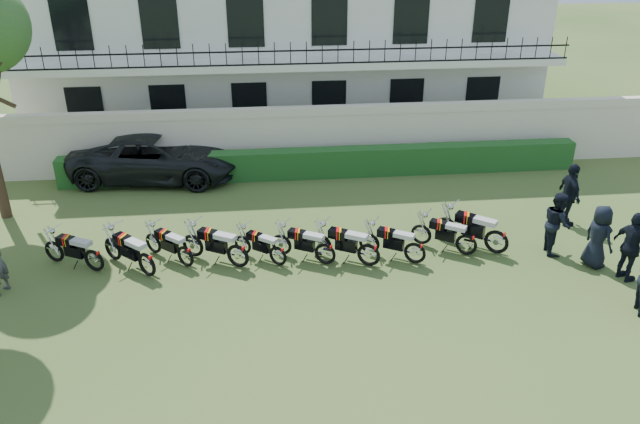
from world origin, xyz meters
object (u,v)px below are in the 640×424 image
at_px(motorcycle_0, 93,255).
at_px(motorcycle_2, 185,252).
at_px(motorcycle_7, 415,248).
at_px(officer_3, 599,237).
at_px(motorcycle_8, 467,240).
at_px(officer_5, 570,195).
at_px(motorcycle_6, 369,250).
at_px(motorcycle_9, 497,236).
at_px(suv, 155,157).
at_px(motorcycle_1, 146,259).
at_px(motorcycle_3, 238,250).
at_px(motorcycle_4, 278,251).
at_px(officer_4, 557,223).
at_px(motorcycle_5, 325,249).
at_px(officer_2, 632,247).

xyz_separation_m(motorcycle_0, motorcycle_2, (2.31, -0.00, -0.02)).
height_order(motorcycle_7, officer_3, officer_3).
distance_m(motorcycle_8, officer_5, 3.87).
bearing_deg(motorcycle_6, motorcycle_7, -60.26).
relative_size(motorcycle_9, suv, 0.30).
distance_m(motorcycle_1, motorcycle_3, 2.30).
distance_m(motorcycle_1, officer_5, 12.06).
bearing_deg(motorcycle_1, motorcycle_9, -46.10).
distance_m(motorcycle_4, officer_4, 7.52).
distance_m(motorcycle_5, officer_3, 7.07).
height_order(motorcycle_5, officer_4, officer_4).
distance_m(motorcycle_7, motorcycle_9, 2.34).
xyz_separation_m(motorcycle_1, motorcycle_3, (2.29, 0.20, 0.00)).
relative_size(motorcycle_7, officer_4, 0.95).
bearing_deg(motorcycle_0, officer_2, -69.99).
bearing_deg(motorcycle_8, motorcycle_4, 124.06).
bearing_deg(motorcycle_7, motorcycle_4, 116.66).
xyz_separation_m(suv, officer_2, (12.65, -8.00, 0.14)).
bearing_deg(suv, motorcycle_0, 179.42).
xyz_separation_m(motorcycle_7, motorcycle_8, (1.49, 0.31, -0.00)).
distance_m(motorcycle_2, officer_5, 11.10).
bearing_deg(motorcycle_3, officer_5, -51.28).
bearing_deg(motorcycle_4, motorcycle_1, 130.95).
bearing_deg(motorcycle_7, motorcycle_8, -47.25).
relative_size(motorcycle_9, officer_4, 0.99).
bearing_deg(motorcycle_5, suv, 67.80).
distance_m(motorcycle_0, officer_5, 13.40).
distance_m(motorcycle_3, motorcycle_5, 2.28).
bearing_deg(motorcycle_0, motorcycle_1, -78.12).
height_order(motorcycle_6, officer_3, officer_3).
relative_size(motorcycle_1, officer_5, 0.81).
xyz_separation_m(motorcycle_2, motorcycle_5, (3.64, -0.26, 0.02)).
xyz_separation_m(motorcycle_9, officer_5, (2.70, 1.53, 0.42)).
xyz_separation_m(officer_2, officer_5, (-0.11, 3.12, 0.03)).
relative_size(motorcycle_3, officer_5, 0.95).
bearing_deg(officer_4, officer_2, -134.36).
distance_m(motorcycle_1, suv, 6.65).
xyz_separation_m(motorcycle_4, officer_5, (8.60, 1.55, 0.53)).
bearing_deg(officer_5, motorcycle_7, 109.97).
height_order(motorcycle_4, motorcycle_8, motorcycle_8).
bearing_deg(motorcycle_4, suv, 69.05).
bearing_deg(officer_2, officer_4, 20.74).
bearing_deg(motorcycle_0, motorcycle_3, -65.36).
height_order(motorcycle_0, officer_4, officer_4).
distance_m(suv, officer_5, 13.45).
height_order(motorcycle_2, motorcycle_3, motorcycle_3).
relative_size(motorcycle_4, motorcycle_8, 0.87).
bearing_deg(motorcycle_2, motorcycle_0, 131.26).
xyz_separation_m(motorcycle_1, officer_4, (10.84, 0.19, 0.36)).
relative_size(suv, officer_4, 3.26).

